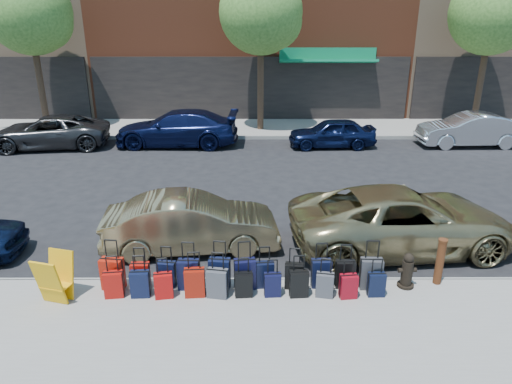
{
  "coord_description": "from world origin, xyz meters",
  "views": [
    {
      "loc": [
        0.23,
        -12.67,
        5.15
      ],
      "look_at": [
        0.26,
        -1.5,
        0.94
      ],
      "focal_mm": 32.0,
      "sensor_mm": 36.0,
      "label": 1
    }
  ],
  "objects_px": {
    "tree_left": "(32,15)",
    "car_far_0": "(49,132)",
    "fire_hydrant": "(407,271)",
    "bollard": "(440,261)",
    "display_rack": "(55,279)",
    "tree_center": "(264,15)",
    "suitcase_front_5": "(245,274)",
    "car_far_1": "(177,128)",
    "car_near_2": "(402,220)",
    "car_far_2": "(332,133)",
    "tree_right": "(495,15)",
    "car_far_3": "(469,130)",
    "car_near_1": "(192,223)"
  },
  "relations": [
    {
      "from": "tree_left",
      "to": "car_far_0",
      "type": "xyz_separation_m",
      "value": [
        1.26,
        -2.99,
        -4.72
      ]
    },
    {
      "from": "tree_left",
      "to": "fire_hydrant",
      "type": "xyz_separation_m",
      "value": [
        13.11,
        -14.27,
        -4.92
      ]
    },
    {
      "from": "bollard",
      "to": "display_rack",
      "type": "xyz_separation_m",
      "value": [
        -7.44,
        -0.6,
        -0.04
      ]
    },
    {
      "from": "tree_center",
      "to": "suitcase_front_5",
      "type": "bearing_deg",
      "value": -92.44
    },
    {
      "from": "tree_left",
      "to": "car_far_1",
      "type": "distance_m",
      "value": 8.56
    },
    {
      "from": "car_near_2",
      "to": "car_far_2",
      "type": "relative_size",
      "value": 1.44
    },
    {
      "from": "tree_right",
      "to": "car_far_1",
      "type": "bearing_deg",
      "value": -169.53
    },
    {
      "from": "car_far_3",
      "to": "bollard",
      "type": "bearing_deg",
      "value": -27.43
    },
    {
      "from": "car_far_1",
      "to": "car_far_0",
      "type": "bearing_deg",
      "value": -84.67
    },
    {
      "from": "tree_left",
      "to": "car_far_3",
      "type": "distance_m",
      "value": 20.15
    },
    {
      "from": "car_near_2",
      "to": "bollard",
      "type": "bearing_deg",
      "value": -179.66
    },
    {
      "from": "tree_left",
      "to": "car_far_3",
      "type": "height_order",
      "value": "tree_left"
    },
    {
      "from": "fire_hydrant",
      "to": "bollard",
      "type": "distance_m",
      "value": 0.71
    },
    {
      "from": "car_near_2",
      "to": "car_far_2",
      "type": "distance_m",
      "value": 9.37
    },
    {
      "from": "suitcase_front_5",
      "to": "car_far_3",
      "type": "height_order",
      "value": "car_far_3"
    },
    {
      "from": "bollard",
      "to": "car_far_3",
      "type": "distance_m",
      "value": 12.71
    },
    {
      "from": "fire_hydrant",
      "to": "car_far_2",
      "type": "bearing_deg",
      "value": 84.48
    },
    {
      "from": "car_far_1",
      "to": "car_far_3",
      "type": "distance_m",
      "value": 12.71
    },
    {
      "from": "tree_center",
      "to": "car_near_2",
      "type": "bearing_deg",
      "value": -75.93
    },
    {
      "from": "car_far_2",
      "to": "car_far_1",
      "type": "bearing_deg",
      "value": -94.94
    },
    {
      "from": "suitcase_front_5",
      "to": "car_far_1",
      "type": "xyz_separation_m",
      "value": [
        -3.2,
        11.68,
        0.31
      ]
    },
    {
      "from": "car_near_1",
      "to": "car_far_3",
      "type": "distance_m",
      "value": 14.47
    },
    {
      "from": "tree_left",
      "to": "display_rack",
      "type": "relative_size",
      "value": 7.69
    },
    {
      "from": "car_near_2",
      "to": "car_far_0",
      "type": "relative_size",
      "value": 1.07
    },
    {
      "from": "fire_hydrant",
      "to": "bollard",
      "type": "bearing_deg",
      "value": 5.95
    },
    {
      "from": "fire_hydrant",
      "to": "car_near_2",
      "type": "relative_size",
      "value": 0.14
    },
    {
      "from": "bollard",
      "to": "car_near_2",
      "type": "bearing_deg",
      "value": 96.2
    },
    {
      "from": "fire_hydrant",
      "to": "car_near_2",
      "type": "height_order",
      "value": "car_near_2"
    },
    {
      "from": "fire_hydrant",
      "to": "car_far_3",
      "type": "bearing_deg",
      "value": 57.31
    },
    {
      "from": "bollard",
      "to": "car_far_2",
      "type": "xyz_separation_m",
      "value": [
        -0.39,
        11.21,
        -0.03
      ]
    },
    {
      "from": "tree_center",
      "to": "bollard",
      "type": "xyz_separation_m",
      "value": [
        3.29,
        -14.15,
        -4.76
      ]
    },
    {
      "from": "tree_center",
      "to": "fire_hydrant",
      "type": "height_order",
      "value": "tree_center"
    },
    {
      "from": "tree_right",
      "to": "bollard",
      "type": "height_order",
      "value": "tree_right"
    },
    {
      "from": "car_near_1",
      "to": "car_far_0",
      "type": "height_order",
      "value": "car_far_0"
    },
    {
      "from": "car_far_1",
      "to": "car_far_2",
      "type": "bearing_deg",
      "value": 89.12
    },
    {
      "from": "suitcase_front_5",
      "to": "car_near_1",
      "type": "bearing_deg",
      "value": 114.63
    },
    {
      "from": "car_far_2",
      "to": "car_far_3",
      "type": "height_order",
      "value": "car_far_3"
    },
    {
      "from": "car_near_1",
      "to": "car_far_0",
      "type": "xyz_separation_m",
      "value": [
        -7.33,
        9.38,
        0.02
      ]
    },
    {
      "from": "car_far_3",
      "to": "tree_center",
      "type": "bearing_deg",
      "value": -108.43
    },
    {
      "from": "suitcase_front_5",
      "to": "car_far_3",
      "type": "distance_m",
      "value": 14.97
    },
    {
      "from": "tree_left",
      "to": "car_near_1",
      "type": "bearing_deg",
      "value": -55.22
    },
    {
      "from": "fire_hydrant",
      "to": "car_near_2",
      "type": "bearing_deg",
      "value": 72.29
    },
    {
      "from": "display_rack",
      "to": "car_far_1",
      "type": "bearing_deg",
      "value": 103.92
    },
    {
      "from": "fire_hydrant",
      "to": "car_near_1",
      "type": "relative_size",
      "value": 0.18
    },
    {
      "from": "tree_center",
      "to": "car_far_2",
      "type": "height_order",
      "value": "tree_center"
    },
    {
      "from": "car_near_1",
      "to": "car_far_3",
      "type": "xyz_separation_m",
      "value": [
        10.8,
        9.62,
        0.05
      ]
    },
    {
      "from": "tree_left",
      "to": "tree_center",
      "type": "distance_m",
      "value": 10.5
    },
    {
      "from": "fire_hydrant",
      "to": "car_far_2",
      "type": "relative_size",
      "value": 0.2
    },
    {
      "from": "bollard",
      "to": "car_far_3",
      "type": "height_order",
      "value": "car_far_3"
    },
    {
      "from": "car_near_1",
      "to": "car_far_2",
      "type": "xyz_separation_m",
      "value": [
        4.81,
        9.43,
        -0.04
      ]
    }
  ]
}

